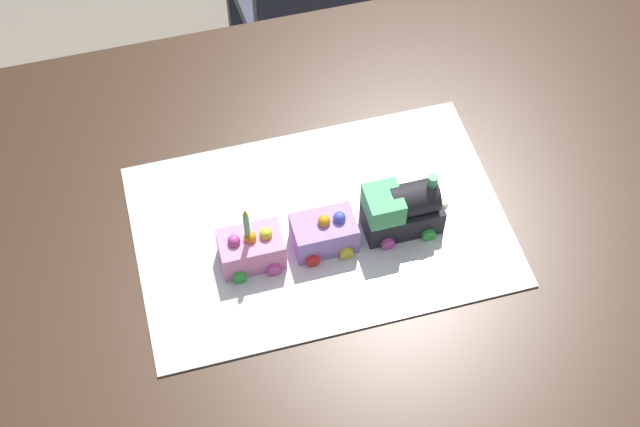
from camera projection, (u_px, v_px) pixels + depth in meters
name	position (u px, v px, depth m)	size (l,w,h in m)	color
ground_plane	(347.00, 401.00, 2.10)	(8.00, 8.00, 0.00)	gray
dining_table	(355.00, 253.00, 1.58)	(1.40, 1.00, 0.74)	#382316
cake_board	(320.00, 225.00, 1.48)	(0.60, 0.40, 0.00)	silver
cake_locomotive	(402.00, 209.00, 1.44)	(0.14, 0.08, 0.12)	#232328
cake_car_gondola_lavender	(324.00, 233.00, 1.43)	(0.10, 0.08, 0.07)	#AD84E0
cake_car_hopper_bubblegum	(251.00, 249.00, 1.42)	(0.10, 0.08, 0.07)	pink
birthday_candle	(246.00, 223.00, 1.36)	(0.01, 0.01, 0.06)	#66D872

